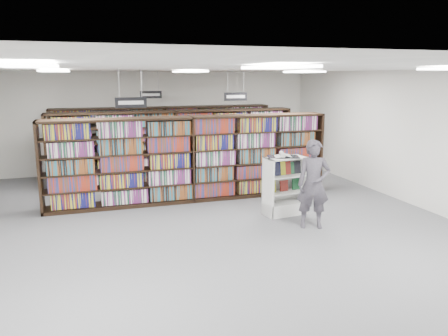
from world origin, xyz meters
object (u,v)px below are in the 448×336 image
object	(u,v)px
endcap_display	(284,194)
open_book	(283,156)
shopper	(314,184)
bookshelf_row_near	(191,159)

from	to	relation	value
endcap_display	open_book	xyz separation A→B (m)	(-0.06, 0.00, 0.88)
open_book	shopper	distance (m)	1.11
bookshelf_row_near	shopper	size ratio (longest dim) A/B	3.86
endcap_display	shopper	xyz separation A→B (m)	(0.17, -0.99, 0.45)
open_book	shopper	bearing A→B (deg)	-60.15
endcap_display	open_book	world-z (taller)	open_book
bookshelf_row_near	endcap_display	world-z (taller)	bookshelf_row_near
shopper	bookshelf_row_near	bearing A→B (deg)	144.99
endcap_display	shopper	distance (m)	1.10
endcap_display	shopper	world-z (taller)	shopper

